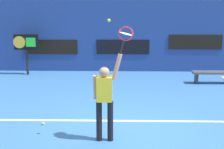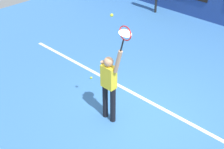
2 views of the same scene
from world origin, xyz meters
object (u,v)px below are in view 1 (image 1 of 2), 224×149
object	(u,v)px
scoreboard_clock	(26,44)
spare_ball	(43,123)
court_bench	(212,74)
tennis_player	(105,97)
tennis_ball	(109,20)
tennis_racket	(125,35)

from	to	relation	value
scoreboard_clock	spare_ball	xyz separation A→B (m)	(1.81, -5.41, -1.23)
court_bench	spare_ball	bearing A→B (deg)	-141.80
tennis_player	tennis_ball	xyz separation A→B (m)	(0.10, -0.01, 1.67)
tennis_player	scoreboard_clock	distance (m)	7.17
tennis_racket	spare_ball	size ratio (longest dim) A/B	9.21
scoreboard_clock	court_bench	size ratio (longest dim) A/B	1.17
tennis_ball	spare_ball	xyz separation A→B (m)	(-1.69, 0.90, -2.65)
tennis_ball	spare_ball	distance (m)	3.27
scoreboard_clock	court_bench	bearing A→B (deg)	-9.99
tennis_player	court_bench	xyz separation A→B (m)	(3.70, 5.05, -0.67)
tennis_ball	court_bench	xyz separation A→B (m)	(3.60, 5.06, -2.34)
tennis_racket	court_bench	world-z (taller)	tennis_racket
tennis_ball	court_bench	world-z (taller)	tennis_ball
scoreboard_clock	tennis_player	bearing A→B (deg)	-61.60
spare_ball	scoreboard_clock	bearing A→B (deg)	108.54
tennis_player	spare_ball	xyz separation A→B (m)	(-1.59, 0.89, -0.98)
tennis_player	tennis_ball	distance (m)	1.67
tennis_racket	spare_ball	xyz separation A→B (m)	(-2.03, 0.89, -2.34)
tennis_ball	scoreboard_clock	bearing A→B (deg)	119.03
tennis_racket	tennis_ball	size ratio (longest dim) A/B	9.21
court_bench	tennis_racket	bearing A→B (deg)	-122.78
tennis_ball	tennis_racket	bearing A→B (deg)	1.59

